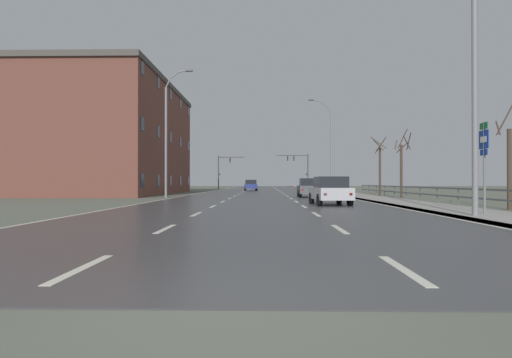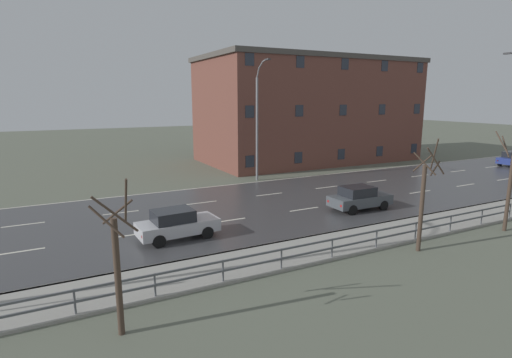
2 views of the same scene
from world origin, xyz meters
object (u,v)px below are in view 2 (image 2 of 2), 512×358
(car_near_right, at_px, (359,198))
(brick_building, at_px, (308,110))
(street_lamp_left_bank, at_px, (258,123))
(car_distant, at_px, (177,224))

(car_near_right, xyz_separation_m, brick_building, (-19.94, 9.55, 5.02))
(street_lamp_left_bank, height_order, brick_building, brick_building)
(car_distant, distance_m, brick_building, 29.83)
(street_lamp_left_bank, bearing_deg, car_near_right, 7.23)
(brick_building, bearing_deg, car_distant, -47.50)
(street_lamp_left_bank, xyz_separation_m, car_distant, (11.41, -10.67, -4.27))
(street_lamp_left_bank, relative_size, car_near_right, 2.49)
(car_near_right, bearing_deg, street_lamp_left_bank, -171.63)
(car_distant, height_order, brick_building, brick_building)
(car_near_right, distance_m, car_distant, 12.13)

